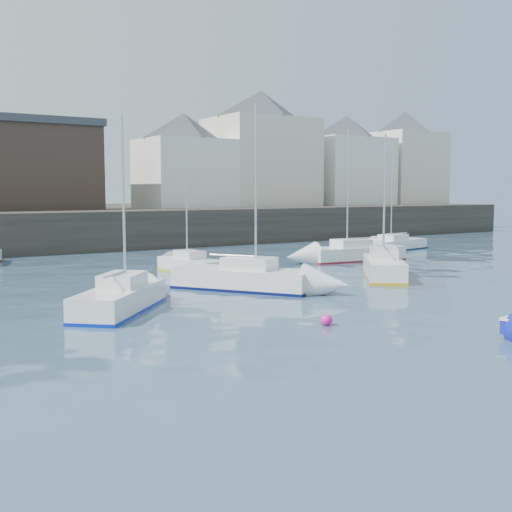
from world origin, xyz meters
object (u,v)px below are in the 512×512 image
sailboat_c (384,267)px  buoy_near (326,325)px  sailboat_d (355,253)px  buoy_mid (391,285)px  sailboat_b (244,278)px  buoy_far (216,269)px  sailboat_a (120,298)px  sailboat_g (395,244)px  sailboat_f (192,265)px

sailboat_c → buoy_near: sailboat_c is taller
sailboat_d → buoy_mid: sailboat_d is taller
sailboat_b → buoy_far: (2.66, 7.35, -0.55)m
sailboat_a → sailboat_b: (6.78, 2.06, 0.03)m
sailboat_b → buoy_far: bearing=70.1°
sailboat_a → buoy_far: (9.44, 9.40, -0.52)m
sailboat_d → sailboat_g: sailboat_d is taller
sailboat_c → sailboat_f: 10.60m
sailboat_a → sailboat_d: (19.33, 8.50, -0.01)m
sailboat_c → sailboat_f: (-7.47, 7.52, -0.13)m
sailboat_f → buoy_far: bearing=13.5°
sailboat_g → buoy_mid: size_ratio=22.51×
sailboat_g → sailboat_a: bearing=-155.1°
sailboat_b → buoy_near: sailboat_b is taller
sailboat_c → sailboat_d: bearing=59.0°
sailboat_d → buoy_mid: (-5.74, -9.10, -0.52)m
sailboat_d → sailboat_f: size_ratio=1.35×
sailboat_d → buoy_far: (-9.88, 0.90, -0.52)m
sailboat_g → buoy_far: (-17.61, -3.18, -0.44)m
sailboat_f → buoy_near: sailboat_f is taller
sailboat_f → buoy_far: (1.82, 0.44, -0.44)m
sailboat_b → buoy_far: size_ratio=22.87×
sailboat_f → buoy_near: 15.40m
buoy_mid → buoy_far: bearing=112.5°
buoy_far → buoy_mid: bearing=-67.5°
buoy_near → buoy_mid: bearing=33.1°
sailboat_c → sailboat_g: (11.95, 11.13, -0.13)m
sailboat_c → buoy_near: bearing=-142.8°
buoy_mid → buoy_far: 10.83m
buoy_mid → sailboat_b: bearing=158.7°
sailboat_a → sailboat_g: bearing=24.9°
sailboat_f → sailboat_d: bearing=-2.3°
sailboat_c → buoy_far: size_ratio=20.27×
sailboat_d → buoy_near: sailboat_d is taller
sailboat_a → sailboat_c: sailboat_c is taller
sailboat_b → sailboat_c: (8.31, -0.61, 0.02)m
sailboat_f → sailboat_g: (19.42, 3.61, 0.00)m
sailboat_d → buoy_near: (-14.32, -14.70, -0.52)m
sailboat_b → buoy_mid: bearing=-21.3°
sailboat_c → buoy_far: bearing=125.4°
sailboat_d → buoy_far: bearing=174.8°
sailboat_g → buoy_mid: sailboat_g is taller
sailboat_d → sailboat_f: bearing=177.7°
sailboat_c → sailboat_d: sailboat_d is taller
sailboat_d → buoy_mid: size_ratio=24.45×
sailboat_c → sailboat_g: bearing=43.0°
sailboat_c → buoy_far: 9.78m
buoy_near → buoy_far: bearing=74.1°
sailboat_a → sailboat_c: 15.17m
sailboat_f → sailboat_g: 19.75m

